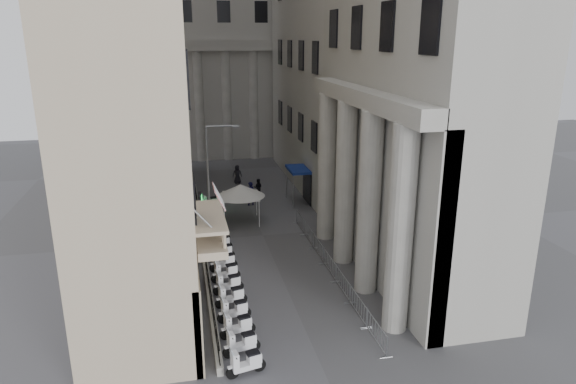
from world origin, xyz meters
name	(u,v)px	position (x,y,z in m)	size (l,w,h in m)	color
far_building	(220,23)	(0.00, 48.00, 15.00)	(22.00, 10.00, 30.00)	beige
iron_fence	(203,247)	(-4.30, 18.00, 0.00)	(0.30, 28.00, 1.40)	black
blue_awning	(298,202)	(4.15, 26.00, 0.00)	(1.60, 3.00, 3.00)	navy
flag	(226,361)	(-4.00, 5.00, 0.00)	(1.00, 1.40, 8.20)	#9E0C11
scooter_0	(247,374)	(-3.22, 3.92, 0.00)	(0.56, 1.40, 1.50)	white
scooter_1	(242,354)	(-3.22, 5.37, 0.00)	(0.56, 1.40, 1.50)	white
scooter_2	(238,336)	(-3.22, 6.83, 0.00)	(0.56, 1.40, 1.50)	white
scooter_3	(235,320)	(-3.22, 8.29, 0.00)	(0.56, 1.40, 1.50)	white
scooter_4	(232,306)	(-3.22, 9.74, 0.00)	(0.56, 1.40, 1.50)	white
scooter_5	(229,293)	(-3.22, 11.20, 0.00)	(0.56, 1.40, 1.50)	white
scooter_6	(226,281)	(-3.22, 12.65, 0.00)	(0.56, 1.40, 1.50)	white
scooter_7	(224,270)	(-3.22, 14.11, 0.00)	(0.56, 1.40, 1.50)	white
scooter_8	(222,260)	(-3.22, 15.57, 0.00)	(0.56, 1.40, 1.50)	white
scooter_9	(220,251)	(-3.22, 17.02, 0.00)	(0.56, 1.40, 1.50)	white
scooter_10	(218,243)	(-3.22, 18.48, 0.00)	(0.56, 1.40, 1.50)	white
scooter_11	(216,235)	(-3.22, 19.93, 0.00)	(0.56, 1.40, 1.50)	white
scooter_12	(215,228)	(-3.22, 21.39, 0.00)	(0.56, 1.40, 1.50)	white
scooter_13	(213,221)	(-3.22, 22.85, 0.00)	(0.56, 1.40, 1.50)	white
scooter_14	(212,215)	(-3.22, 24.30, 0.00)	(0.56, 1.40, 1.50)	white
scooter_15	(211,209)	(-3.22, 25.76, 0.00)	(0.56, 1.40, 1.50)	white
barrier_0	(376,343)	(2.92, 4.95, 0.00)	(0.60, 2.40, 1.10)	#999CA0
barrier_1	(358,315)	(2.92, 7.45, 0.00)	(0.60, 2.40, 1.10)	#999CA0
barrier_2	(342,292)	(2.92, 9.95, 0.00)	(0.60, 2.40, 1.10)	#999CA0
barrier_3	(329,273)	(2.92, 12.45, 0.00)	(0.60, 2.40, 1.10)	#999CA0
barrier_4	(318,256)	(2.92, 14.95, 0.00)	(0.60, 2.40, 1.10)	#999CA0
barrier_5	(309,241)	(2.92, 17.45, 0.00)	(0.60, 2.40, 1.10)	#999CA0
barrier_6	(300,229)	(2.92, 19.95, 0.00)	(0.60, 2.40, 1.10)	#999CA0
security_tent	(239,190)	(-1.23, 22.41, 2.47)	(3.64, 3.64, 2.96)	white
street_lamp	(212,167)	(-3.23, 22.12, 4.42)	(2.45, 0.27, 7.48)	gray
info_kiosk	(200,204)	(-4.09, 24.67, 0.89)	(0.34, 0.86, 1.77)	black
pedestrian_a	(250,194)	(0.12, 26.14, 1.01)	(0.73, 0.48, 2.01)	black
pedestrian_b	(258,188)	(1.11, 28.42, 0.80)	(0.78, 0.61, 1.60)	black
pedestrian_c	(237,174)	(-0.17, 32.97, 0.89)	(0.87, 0.57, 1.78)	black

